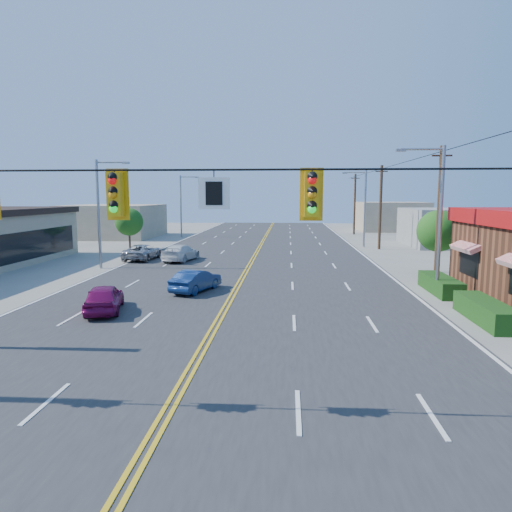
# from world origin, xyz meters

# --- Properties ---
(ground) EXTENTS (160.00, 160.00, 0.00)m
(ground) POSITION_xyz_m (0.00, 0.00, 0.00)
(ground) COLOR gray
(ground) RESTS_ON ground
(road) EXTENTS (20.00, 120.00, 0.06)m
(road) POSITION_xyz_m (0.00, 20.00, 0.03)
(road) COLOR #2D2D30
(road) RESTS_ON ground
(signal_span) EXTENTS (24.32, 0.34, 9.00)m
(signal_span) POSITION_xyz_m (-0.12, 0.00, 4.89)
(signal_span) COLOR #47301E
(signal_span) RESTS_ON ground
(streetlight_se) EXTENTS (2.55, 0.25, 8.00)m
(streetlight_se) POSITION_xyz_m (10.79, 14.00, 4.51)
(streetlight_se) COLOR gray
(streetlight_se) RESTS_ON ground
(streetlight_ne) EXTENTS (2.55, 0.25, 8.00)m
(streetlight_ne) POSITION_xyz_m (10.79, 38.00, 4.51)
(streetlight_ne) COLOR gray
(streetlight_ne) RESTS_ON ground
(streetlight_sw) EXTENTS (2.55, 0.25, 8.00)m
(streetlight_sw) POSITION_xyz_m (-10.79, 22.00, 4.51)
(streetlight_sw) COLOR gray
(streetlight_sw) RESTS_ON ground
(streetlight_nw) EXTENTS (2.55, 0.25, 8.00)m
(streetlight_nw) POSITION_xyz_m (-10.79, 48.00, 4.51)
(streetlight_nw) COLOR gray
(streetlight_nw) RESTS_ON ground
(utility_pole_near) EXTENTS (0.28, 0.28, 8.40)m
(utility_pole_near) POSITION_xyz_m (12.20, 18.00, 4.20)
(utility_pole_near) COLOR #47301E
(utility_pole_near) RESTS_ON ground
(utility_pole_mid) EXTENTS (0.28, 0.28, 8.40)m
(utility_pole_mid) POSITION_xyz_m (12.20, 36.00, 4.20)
(utility_pole_mid) COLOR #47301E
(utility_pole_mid) RESTS_ON ground
(utility_pole_far) EXTENTS (0.28, 0.28, 8.40)m
(utility_pole_far) POSITION_xyz_m (12.20, 54.00, 4.20)
(utility_pole_far) COLOR #47301E
(utility_pole_far) RESTS_ON ground
(tree_kfc_rear) EXTENTS (2.94, 2.94, 4.41)m
(tree_kfc_rear) POSITION_xyz_m (13.50, 22.00, 2.93)
(tree_kfc_rear) COLOR #47301E
(tree_kfc_rear) RESTS_ON ground
(tree_west) EXTENTS (2.80, 2.80, 4.20)m
(tree_west) POSITION_xyz_m (-13.00, 34.00, 2.79)
(tree_west) COLOR #47301E
(tree_west) RESTS_ON ground
(bld_east_mid) EXTENTS (12.00, 10.00, 4.00)m
(bld_east_mid) POSITION_xyz_m (22.00, 40.00, 2.00)
(bld_east_mid) COLOR gray
(bld_east_mid) RESTS_ON ground
(bld_west_far) EXTENTS (11.00, 12.00, 4.20)m
(bld_west_far) POSITION_xyz_m (-20.00, 48.00, 2.10)
(bld_west_far) COLOR tan
(bld_west_far) RESTS_ON ground
(bld_east_far) EXTENTS (10.00, 10.00, 4.40)m
(bld_east_far) POSITION_xyz_m (19.00, 62.00, 2.20)
(bld_east_far) COLOR tan
(bld_east_far) RESTS_ON ground
(car_magenta) EXTENTS (2.43, 4.06, 1.29)m
(car_magenta) POSITION_xyz_m (-5.52, 9.30, 0.65)
(car_magenta) COLOR #790D4B
(car_magenta) RESTS_ON ground
(car_blue) EXTENTS (2.47, 3.94, 1.22)m
(car_blue) POSITION_xyz_m (-2.18, 14.08, 0.61)
(car_blue) COLOR navy
(car_blue) RESTS_ON ground
(car_white) EXTENTS (2.67, 4.92, 1.35)m
(car_white) POSITION_xyz_m (-5.87, 25.99, 0.68)
(car_white) COLOR silver
(car_white) RESTS_ON ground
(car_silver) EXTENTS (2.36, 4.75, 1.29)m
(car_silver) POSITION_xyz_m (-9.26, 26.44, 0.65)
(car_silver) COLOR #9D9DA2
(car_silver) RESTS_ON ground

